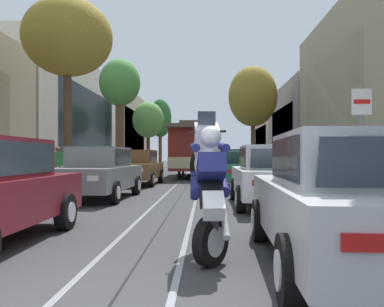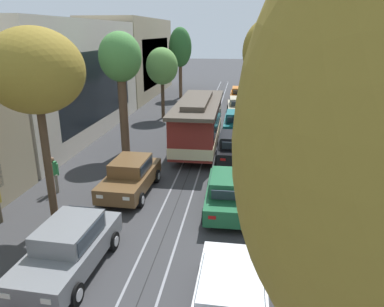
{
  "view_description": "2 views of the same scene",
  "coord_description": "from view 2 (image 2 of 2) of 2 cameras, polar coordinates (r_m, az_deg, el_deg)",
  "views": [
    {
      "loc": [
        0.85,
        -3.03,
        1.31
      ],
      "look_at": [
        -0.08,
        22.41,
        1.47
      ],
      "focal_mm": 36.84,
      "sensor_mm": 36.0,
      "label": 1
    },
    {
      "loc": [
        2.57,
        0.05,
        7.06
      ],
      "look_at": [
        0.0,
        18.68,
        0.66
      ],
      "focal_mm": 33.63,
      "sensor_mm": 36.0,
      "label": 2
    }
  ],
  "objects": [
    {
      "name": "street_tree_kerb_left_far",
      "position": [
        40.26,
        -1.88,
        16.36
      ],
      "size": [
        2.45,
        1.96,
        7.52
      ],
      "color": "brown",
      "rests_on": "ground"
    },
    {
      "name": "street_tree_kerb_left_mid",
      "position": [
        21.41,
        -11.29,
        14.17
      ],
      "size": [
        2.44,
        2.33,
        7.1
      ],
      "color": "brown",
      "rests_on": "ground"
    },
    {
      "name": "cable_car_trolley",
      "position": [
        22.15,
        0.96,
        4.7
      ],
      "size": [
        2.62,
        9.14,
        3.28
      ],
      "color": "maroon",
      "rests_on": "ground"
    },
    {
      "name": "parked_car_green_mid_right",
      "position": [
        14.92,
        5.88,
        -6.11
      ],
      "size": [
        2.06,
        4.39,
        1.58
      ],
      "color": "#1E6038",
      "rests_on": "ground"
    },
    {
      "name": "parked_car_beige_sixth_right",
      "position": [
        32.21,
        7.35,
        7.45
      ],
      "size": [
        2.13,
        4.42,
        1.58
      ],
      "color": "#C1B28E",
      "rests_on": "ground"
    },
    {
      "name": "pedestrian_on_right_pavement",
      "position": [
        17.51,
        -21.14,
        -2.86
      ],
      "size": [
        0.55,
        0.4,
        1.72
      ],
      "color": "slate",
      "rests_on": "ground"
    },
    {
      "name": "street_tree_kerb_left_second",
      "position": [
        13.54,
        -23.62,
        11.74
      ],
      "size": [
        3.36,
        3.21,
        7.26
      ],
      "color": "#4C3826",
      "rests_on": "ground"
    },
    {
      "name": "building_facade_left",
      "position": [
        30.32,
        -16.92,
        11.96
      ],
      "size": [
        5.99,
        51.69,
        8.42
      ],
      "color": "tan",
      "rests_on": "ground"
    },
    {
      "name": "pedestrian_crossing_far",
      "position": [
        13.99,
        16.71,
        -8.07
      ],
      "size": [
        0.55,
        0.41,
        1.63
      ],
      "color": "black",
      "rests_on": "ground"
    },
    {
      "name": "building_facade_right",
      "position": [
        24.6,
        25.23,
        9.13
      ],
      "size": [
        5.85,
        51.69,
        8.78
      ],
      "color": "beige",
      "rests_on": "ground"
    },
    {
      "name": "ground_plane",
      "position": [
        22.06,
        0.75,
        0.14
      ],
      "size": [
        160.0,
        160.0,
        0.0
      ],
      "primitive_type": "plane",
      "color": "#38383A"
    },
    {
      "name": "street_tree_kerb_left_fourth",
      "position": [
        30.51,
        -4.78,
        13.56
      ],
      "size": [
        2.63,
        2.32,
        5.85
      ],
      "color": "#4C3826",
      "rests_on": "ground"
    },
    {
      "name": "parked_car_teal_fifth_right",
      "position": [
        26.41,
        7.1,
        4.95
      ],
      "size": [
        2.01,
        4.36,
        1.58
      ],
      "color": "#196B70",
      "rests_on": "ground"
    },
    {
      "name": "parked_car_orange_far_right",
      "position": [
        38.29,
        7.5,
        9.24
      ],
      "size": [
        2.03,
        4.37,
        1.58
      ],
      "color": "orange",
      "rests_on": "ground"
    },
    {
      "name": "parked_car_white_second_right",
      "position": [
        9.61,
        6.16,
        -21.97
      ],
      "size": [
        2.04,
        4.38,
        1.58
      ],
      "color": "silver",
      "rests_on": "ground"
    },
    {
      "name": "parked_car_grey_second_left",
      "position": [
        11.95,
        -18.94,
        -13.92
      ],
      "size": [
        2.12,
        4.41,
        1.58
      ],
      "color": "slate",
      "rests_on": "ground"
    },
    {
      "name": "parked_car_black_fourth_right",
      "position": [
        20.71,
        6.62,
        1.09
      ],
      "size": [
        2.09,
        4.4,
        1.58
      ],
      "color": "black",
      "rests_on": "ground"
    },
    {
      "name": "trolley_track_rails",
      "position": [
        25.09,
        1.66,
        2.47
      ],
      "size": [
        1.14,
        59.99,
        0.01
      ],
      "color": "gray",
      "rests_on": "ground"
    },
    {
      "name": "parked_car_brown_mid_left",
      "position": [
        16.68,
        -9.72,
        -3.51
      ],
      "size": [
        2.09,
        4.4,
        1.58
      ],
      "color": "brown",
      "rests_on": "ground"
    },
    {
      "name": "street_tree_kerb_right_second",
      "position": [
        26.39,
        12.07,
        15.52
      ],
      "size": [
        3.62,
        3.49,
        8.0
      ],
      "color": "brown",
      "rests_on": "ground"
    }
  ]
}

